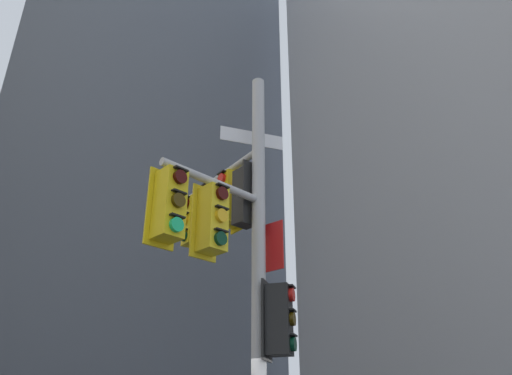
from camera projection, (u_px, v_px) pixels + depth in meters
name	position (u px, v px, depth m)	size (l,w,h in m)	color
building_mid_block	(130.00, 190.00, 36.39)	(17.03, 17.03, 34.42)	#4C5460
signal_pole_assembly	(230.00, 237.00, 8.00)	(2.52, 3.36, 7.39)	#B2B2B5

